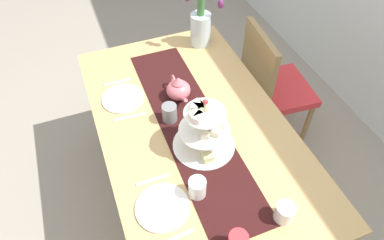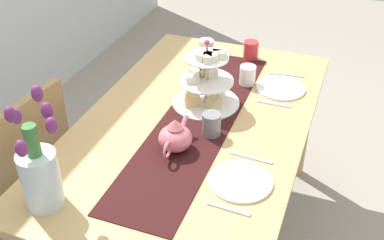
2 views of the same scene
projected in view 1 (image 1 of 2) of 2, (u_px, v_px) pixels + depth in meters
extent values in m
plane|color=gray|center=(192.00, 197.00, 2.31)|extent=(8.00, 8.00, 0.00)
cube|color=tan|center=(193.00, 126.00, 1.77)|extent=(1.59, 0.93, 0.03)
cylinder|color=tan|center=(102.00, 103.00, 2.41)|extent=(0.07, 0.07, 0.71)
cylinder|color=tan|center=(207.00, 77.00, 2.60)|extent=(0.07, 0.07, 0.71)
cylinder|color=olive|center=(306.00, 125.00, 2.47)|extent=(0.04, 0.04, 0.41)
cylinder|color=olive|center=(284.00, 92.00, 2.70)|extent=(0.04, 0.04, 0.41)
cylinder|color=olive|center=(260.00, 136.00, 2.40)|extent=(0.04, 0.04, 0.41)
cylinder|color=olive|center=(241.00, 101.00, 2.63)|extent=(0.04, 0.04, 0.41)
cube|color=red|center=(278.00, 90.00, 2.38)|extent=(0.46, 0.46, 0.05)
cube|color=olive|center=(258.00, 66.00, 2.16)|extent=(0.42, 0.08, 0.45)
cube|color=black|center=(190.00, 124.00, 1.76)|extent=(1.28, 0.30, 0.00)
cylinder|color=beige|center=(205.00, 126.00, 1.56)|extent=(0.01, 0.01, 0.28)
cylinder|color=white|center=(204.00, 145.00, 1.67)|extent=(0.30, 0.30, 0.01)
cylinder|color=white|center=(204.00, 130.00, 1.58)|extent=(0.24, 0.24, 0.01)
cylinder|color=white|center=(205.00, 113.00, 1.50)|extent=(0.19, 0.19, 0.01)
cube|color=beige|center=(208.00, 156.00, 1.59)|extent=(0.06, 0.05, 0.04)
cube|color=#EEC583|center=(211.00, 132.00, 1.68)|extent=(0.09, 0.09, 0.05)
cube|color=#D9CA88|center=(191.00, 138.00, 1.66)|extent=(0.07, 0.06, 0.05)
cube|color=#F0E5C5|center=(206.00, 133.00, 1.54)|extent=(0.07, 0.06, 0.03)
cube|color=beige|center=(214.00, 132.00, 1.55)|extent=(0.07, 0.06, 0.03)
cube|color=#EDE6C1|center=(218.00, 127.00, 1.57)|extent=(0.05, 0.06, 0.03)
cube|color=beige|center=(211.00, 118.00, 1.61)|extent=(0.06, 0.07, 0.03)
cube|color=beige|center=(205.00, 105.00, 1.51)|extent=(0.06, 0.05, 0.03)
cube|color=beige|center=(198.00, 105.00, 1.51)|extent=(0.06, 0.05, 0.03)
cube|color=#E8E7C3|center=(198.00, 108.00, 1.50)|extent=(0.06, 0.07, 0.03)
cube|color=#EDE9BF|center=(195.00, 115.00, 1.47)|extent=(0.04, 0.06, 0.03)
cube|color=#F4D8C7|center=(199.00, 118.00, 1.46)|extent=(0.06, 0.07, 0.03)
sphere|color=red|center=(205.00, 102.00, 1.45)|extent=(0.02, 0.02, 0.02)
ellipsoid|color=#D66B75|center=(178.00, 90.00, 1.86)|extent=(0.13, 0.13, 0.10)
cone|color=#D66B75|center=(178.00, 80.00, 1.81)|extent=(0.06, 0.06, 0.04)
cylinder|color=#D66B75|center=(184.00, 100.00, 1.79)|extent=(0.07, 0.02, 0.06)
torus|color=#D66B75|center=(174.00, 81.00, 1.91)|extent=(0.07, 0.01, 0.07)
cylinder|color=silver|center=(200.00, 29.00, 2.16)|extent=(0.13, 0.13, 0.20)
cylinder|color=#3D7538|center=(201.00, 7.00, 2.05)|extent=(0.04, 0.04, 0.12)
ellipsoid|color=#6B2860|center=(221.00, 4.00, 2.01)|extent=(0.04, 0.04, 0.06)
cylinder|color=white|center=(285.00, 213.00, 1.39)|extent=(0.08, 0.08, 0.08)
cylinder|color=white|center=(123.00, 98.00, 1.88)|extent=(0.23, 0.23, 0.01)
cube|color=silver|center=(117.00, 82.00, 1.97)|extent=(0.02, 0.15, 0.01)
cube|color=silver|center=(130.00, 117.00, 1.79)|extent=(0.02, 0.17, 0.01)
cylinder|color=white|center=(163.00, 207.00, 1.44)|extent=(0.23, 0.23, 0.01)
cube|color=silver|center=(153.00, 180.00, 1.54)|extent=(0.02, 0.15, 0.01)
cube|color=silver|center=(174.00, 239.00, 1.35)|extent=(0.03, 0.17, 0.01)
cylinder|color=slate|center=(170.00, 113.00, 1.74)|extent=(0.08, 0.08, 0.09)
cylinder|color=white|center=(197.00, 188.00, 1.46)|extent=(0.08, 0.08, 0.09)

